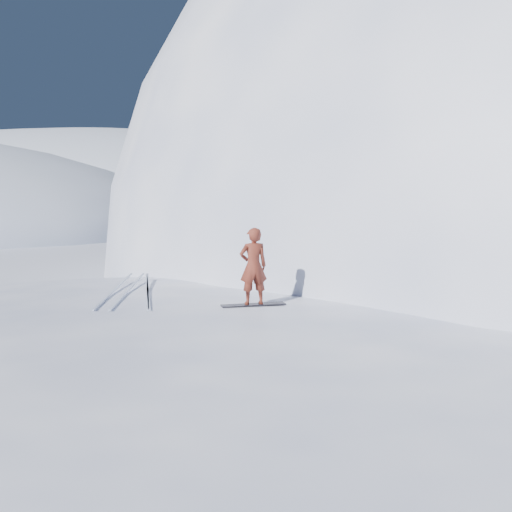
{
  "coord_description": "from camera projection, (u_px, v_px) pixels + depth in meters",
  "views": [
    {
      "loc": [
        3.1,
        -10.45,
        5.18
      ],
      "look_at": [
        2.12,
        4.26,
        3.5
      ],
      "focal_mm": 40.0,
      "sensor_mm": 36.0,
      "label": 1
    }
  ],
  "objects": [
    {
      "name": "peak_shoulder",
      "position": [
        423.0,
        289.0,
        30.32
      ],
      "size": [
        28.0,
        24.0,
        18.0
      ],
      "primitive_type": "ellipsoid",
      "color": "white",
      "rests_on": "ground"
    },
    {
      "name": "ground",
      "position": [
        134.0,
        457.0,
        11.15
      ],
      "size": [
        400.0,
        400.0,
        0.0
      ],
      "primitive_type": "plane",
      "color": "white",
      "rests_on": "ground"
    },
    {
      "name": "far_ridge_c",
      "position": [
        94.0,
        215.0,
        122.83
      ],
      "size": [
        140.0,
        90.0,
        36.0
      ],
      "primitive_type": "ellipsoid",
      "color": "white",
      "rests_on": "ground"
    },
    {
      "name": "board_tracks",
      "position": [
        135.0,
        288.0,
        16.29
      ],
      "size": [
        2.18,
        5.96,
        0.04
      ],
      "color": "silver",
      "rests_on": "ground"
    },
    {
      "name": "wind_bumps",
      "position": [
        135.0,
        414.0,
        13.29
      ],
      "size": [
        16.0,
        14.4,
        1.0
      ],
      "color": "white",
      "rests_on": "ground"
    },
    {
      "name": "near_ridge",
      "position": [
        207.0,
        402.0,
        14.06
      ],
      "size": [
        36.0,
        28.0,
        4.8
      ],
      "primitive_type": "ellipsoid",
      "color": "white",
      "rests_on": "ground"
    },
    {
      "name": "snowboard",
      "position": [
        253.0,
        305.0,
        13.97
      ],
      "size": [
        1.61,
        0.79,
        0.03
      ],
      "primitive_type": "cube",
      "rotation": [
        0.0,
        0.0,
        0.32
      ],
      "color": "black",
      "rests_on": "near_ridge"
    },
    {
      "name": "snowboarder",
      "position": [
        253.0,
        266.0,
        13.86
      ],
      "size": [
        0.79,
        0.64,
        1.88
      ],
      "primitive_type": "imported",
      "rotation": [
        0.0,
        0.0,
        3.46
      ],
      "color": "maroon",
      "rests_on": "snowboard"
    }
  ]
}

